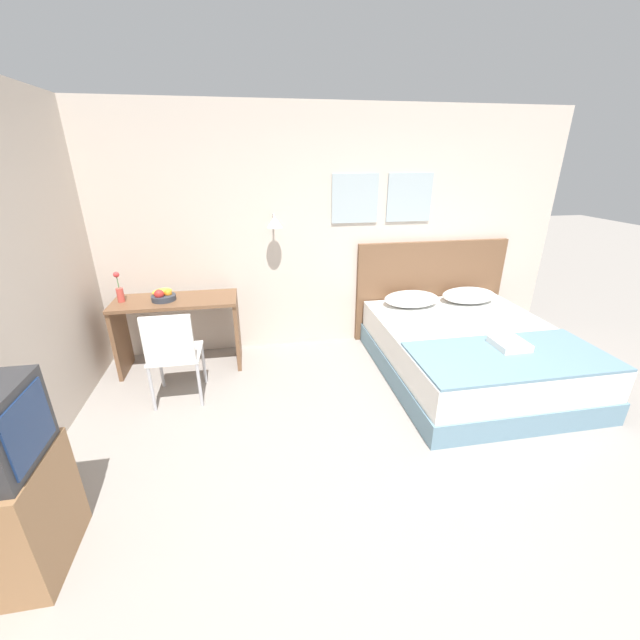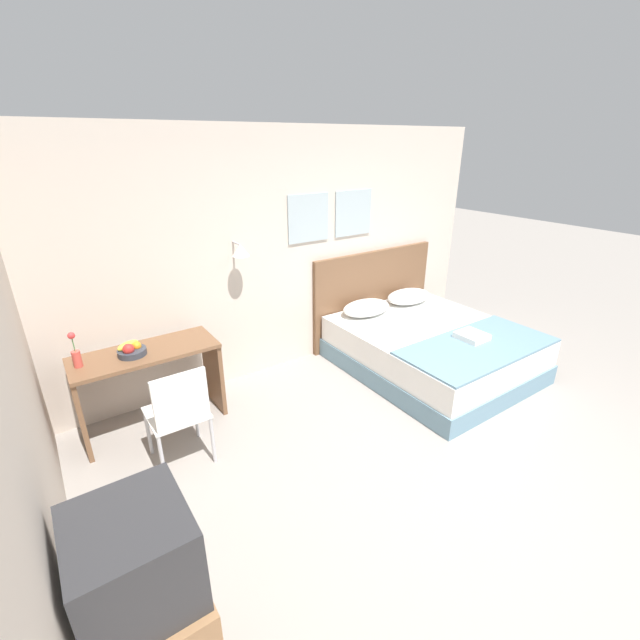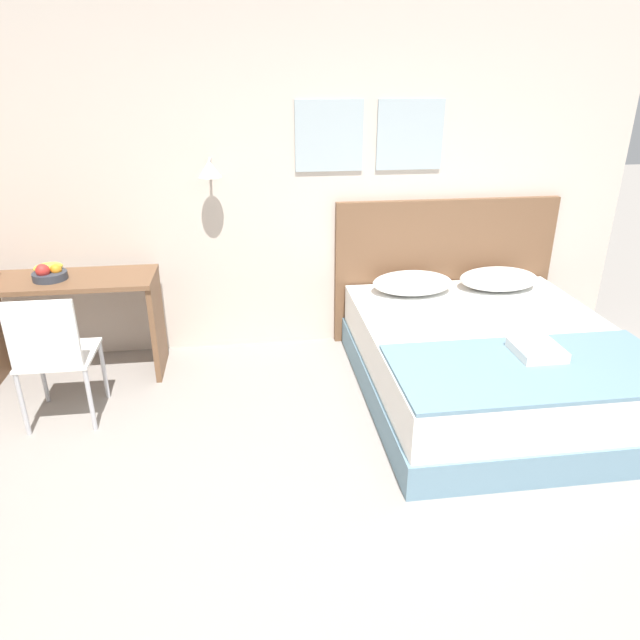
% 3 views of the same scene
% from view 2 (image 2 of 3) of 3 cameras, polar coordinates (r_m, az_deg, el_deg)
% --- Properties ---
extents(ground_plane, '(24.00, 24.00, 0.00)m').
position_cam_2_polar(ground_plane, '(3.61, 19.19, -22.49)').
color(ground_plane, gray).
extents(wall_back, '(5.67, 0.31, 2.65)m').
position_cam_2_polar(wall_back, '(4.76, -5.29, 8.65)').
color(wall_back, beige).
rests_on(wall_back, ground_plane).
extents(wall_left, '(0.06, 5.68, 2.65)m').
position_cam_2_polar(wall_left, '(1.67, -34.64, -26.93)').
color(wall_left, beige).
rests_on(wall_left, ground_plane).
extents(bed, '(1.75, 2.04, 0.52)m').
position_cam_2_polar(bed, '(5.14, 14.65, -3.72)').
color(bed, '#66899E').
rests_on(bed, ground_plane).
extents(headboard, '(1.87, 0.06, 1.20)m').
position_cam_2_polar(headboard, '(5.68, 7.11, 3.23)').
color(headboard, brown).
rests_on(headboard, ground_plane).
extents(pillow_left, '(0.64, 0.41, 0.16)m').
position_cam_2_polar(pillow_left, '(5.25, 6.20, 1.64)').
color(pillow_left, white).
rests_on(pillow_left, bed).
extents(pillow_right, '(0.64, 0.41, 0.16)m').
position_cam_2_polar(pillow_right, '(5.72, 11.72, 3.10)').
color(pillow_right, white).
rests_on(pillow_right, bed).
extents(throw_blanket, '(1.70, 0.82, 0.02)m').
position_cam_2_polar(throw_blanket, '(4.71, 20.34, -3.31)').
color(throw_blanket, '#66899E').
rests_on(throw_blanket, bed).
extents(folded_towel_near_foot, '(0.28, 0.29, 0.06)m').
position_cam_2_polar(folded_towel_near_foot, '(4.82, 19.59, -2.02)').
color(folded_towel_near_foot, white).
rests_on(folded_towel_near_foot, throw_blanket).
extents(desk, '(1.23, 0.51, 0.78)m').
position_cam_2_polar(desk, '(4.19, -21.88, -6.72)').
color(desk, brown).
rests_on(desk, ground_plane).
extents(desk_chair, '(0.45, 0.45, 0.91)m').
position_cam_2_polar(desk_chair, '(3.60, -18.26, -11.37)').
color(desk_chair, white).
rests_on(desk_chair, ground_plane).
extents(fruit_bowl, '(0.24, 0.24, 0.13)m').
position_cam_2_polar(fruit_bowl, '(4.03, -23.88, -3.66)').
color(fruit_bowl, '#333842').
rests_on(fruit_bowl, desk).
extents(flower_vase, '(0.07, 0.07, 0.31)m').
position_cam_2_polar(flower_vase, '(4.00, -29.79, -3.95)').
color(flower_vase, '#D14C42').
rests_on(flower_vase, desk).
extents(television, '(0.47, 0.48, 0.43)m').
position_cam_2_polar(television, '(2.15, -23.53, -27.17)').
color(television, '#2D2D30').
rests_on(television, tv_stand).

